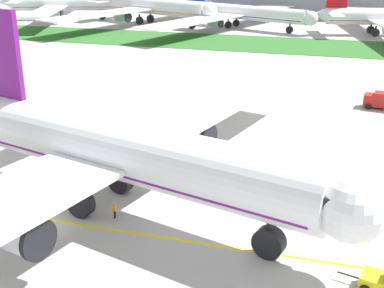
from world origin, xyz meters
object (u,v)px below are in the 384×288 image
Objects in this scene: parked_airliner_far_right at (239,12)px; service_truck_fuel_bowser at (384,100)px; parked_airliner_far_left at (61,4)px; ground_crew_wingwalker_port at (114,209)px; airliner_foreground at (119,151)px; parked_airliner_far_outer at (382,17)px; parked_airliner_far_centre at (150,6)px.

service_truck_fuel_bowser is at bearing -63.87° from parked_airliner_far_right.
ground_crew_wingwalker_port is at bearing -58.93° from parked_airliner_far_left.
parked_airliner_far_outer is (30.04, 116.95, -1.09)m from airliner_foreground.
airliner_foreground is 126.97m from parked_airliner_far_centre.
service_truck_fuel_bowser is 128.02m from parked_airliner_far_left.
ground_crew_wingwalker_port is 143.45m from parked_airliner_far_left.
airliner_foreground is 1.20× the size of parked_airliner_far_outer.
parked_airliner_far_left reaches higher than service_truck_fuel_bowser.
parked_airliner_far_centre reaches higher than parked_airliner_far_outer.
service_truck_fuel_bowser is (26.57, 41.84, -4.76)m from airliner_foreground.
airliner_foreground is at bearing -104.41° from parked_airliner_far_outer.
ground_crew_wingwalker_port is 122.54m from parked_airliner_far_outer.
ground_crew_wingwalker_port is 51.06m from service_truck_fuel_bowser.
ground_crew_wingwalker_port is 121.91m from parked_airliner_far_right.
parked_airliner_far_right is (62.42, -1.50, -0.71)m from parked_airliner_far_left.
parked_airliner_far_left reaches higher than ground_crew_wingwalker_port.
parked_airliner_far_right is (-11.59, 121.30, 3.74)m from ground_crew_wingwalker_port.
parked_airliner_far_right is (29.52, -0.64, -0.87)m from parked_airliner_far_centre.
service_truck_fuel_bowser is at bearing -49.19° from parked_airliner_far_centre.
service_truck_fuel_bowser is (26.52, 43.63, 0.44)m from ground_crew_wingwalker_port.
airliner_foreground reaches higher than parked_airliner_far_right.
airliner_foreground reaches higher than parked_airliner_far_outer.
parked_airliner_far_centre is at bearing 108.86° from airliner_foreground.
parked_airliner_far_outer is (103.99, -4.06, -0.35)m from parked_airliner_far_left.
parked_airliner_far_centre is at bearing 108.63° from ground_crew_wingwalker_port.
parked_airliner_far_outer is (29.99, 118.74, 4.11)m from ground_crew_wingwalker_port.
parked_airliner_far_centre is (-41.10, 121.94, 4.61)m from ground_crew_wingwalker_port.
parked_airliner_far_left reaches higher than parked_airliner_far_outer.
parked_airliner_far_right is (-38.10, 77.67, 3.30)m from service_truck_fuel_bowser.
parked_airliner_far_right is 41.66m from parked_airliner_far_outer.
airliner_foreground is 45.66× the size of ground_crew_wingwalker_port.
airliner_foreground is 12.36× the size of service_truck_fuel_bowser.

